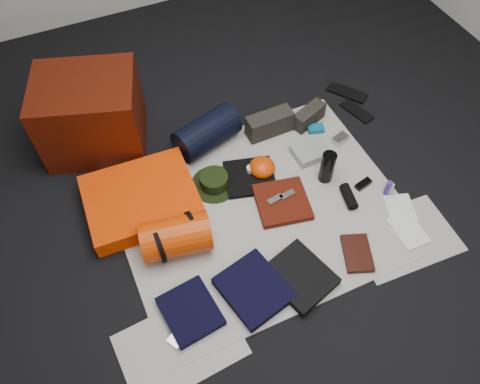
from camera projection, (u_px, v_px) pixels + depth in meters
name	position (u px, v px, depth m)	size (l,w,h in m)	color
floor	(260.00, 211.00, 2.74)	(4.50, 4.50, 0.02)	black
newspaper_mat	(260.00, 209.00, 2.73)	(1.60, 1.30, 0.01)	beige
newspaper_sheet_front_left	(180.00, 345.00, 2.27)	(0.58, 0.40, 0.00)	beige
newspaper_sheet_front_right	(403.00, 237.00, 2.62)	(0.58, 0.40, 0.00)	beige
red_cabinet	(91.00, 115.00, 2.84)	(0.59, 0.49, 0.49)	#481005
sleeping_pad	(141.00, 199.00, 2.70)	(0.62, 0.51, 0.11)	#F23C02
stuff_sack	(176.00, 237.00, 2.50)	(0.22, 0.22, 0.37)	#C93403
sack_strap_left	(158.00, 244.00, 2.47)	(0.22, 0.22, 0.03)	black
sack_strap_right	(193.00, 230.00, 2.52)	(0.22, 0.22, 0.03)	black
navy_duffel	(207.00, 132.00, 2.94)	(0.21, 0.21, 0.41)	black
boonie_brim	(214.00, 184.00, 2.83)	(0.28, 0.28, 0.01)	black
boonie_crown	(214.00, 180.00, 2.80)	(0.17, 0.17, 0.07)	black
hiking_boot_left	(269.00, 124.00, 3.02)	(0.30, 0.11, 0.15)	#2B2721
hiking_boot_right	(309.00, 116.00, 3.09)	(0.24, 0.09, 0.12)	#2B2721
flip_flop_left	(347.00, 93.00, 3.30)	(0.10, 0.28, 0.02)	black
flip_flop_right	(357.00, 111.00, 3.20)	(0.09, 0.24, 0.01)	black
trousers_navy_a	(190.00, 311.00, 2.34)	(0.26, 0.29, 0.05)	black
trousers_navy_b	(254.00, 289.00, 2.41)	(0.30, 0.34, 0.05)	black
trousers_charcoal	(300.00, 276.00, 2.45)	(0.29, 0.33, 0.05)	black
black_tshirt	(250.00, 177.00, 2.85)	(0.30, 0.28, 0.03)	black
red_shirt	(282.00, 202.00, 2.73)	(0.30, 0.30, 0.04)	#4D1308
orange_stuff_sack	(262.00, 167.00, 2.84)	(0.16, 0.16, 0.10)	#C93403
first_aid_pouch	(311.00, 152.00, 2.95)	(0.22, 0.17, 0.06)	gray
water_bottle	(327.00, 167.00, 2.77)	(0.09, 0.09, 0.22)	black
speaker	(349.00, 197.00, 2.74)	(0.06, 0.06, 0.16)	black
compact_camera	(340.00, 139.00, 3.02)	(0.10, 0.06, 0.04)	#A5A5AA
cyan_case	(316.00, 129.00, 3.08)	(0.11, 0.07, 0.03)	#0D5F83
toiletry_purple	(388.00, 188.00, 2.75)	(0.03, 0.03, 0.10)	#40277D
toiletry_clear	(390.00, 189.00, 2.76)	(0.03, 0.03, 0.08)	#ACB1AC
paperback_book	(357.00, 253.00, 2.54)	(0.15, 0.22, 0.03)	black
map_booklet	(408.00, 230.00, 2.64)	(0.15, 0.23, 0.01)	silver
map_printout	(400.00, 209.00, 2.73)	(0.16, 0.20, 0.01)	silver
sunglasses	(363.00, 184.00, 2.82)	(0.11, 0.04, 0.03)	black
key_cluster	(176.00, 339.00, 2.28)	(0.07, 0.07, 0.01)	#A5A5AA
tape_roll	(251.00, 169.00, 2.84)	(0.05, 0.05, 0.04)	silver
energy_bar_a	(275.00, 199.00, 2.71)	(0.10, 0.04, 0.01)	#A5A5AA
energy_bar_b	(287.00, 195.00, 2.73)	(0.10, 0.04, 0.01)	#A5A5AA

